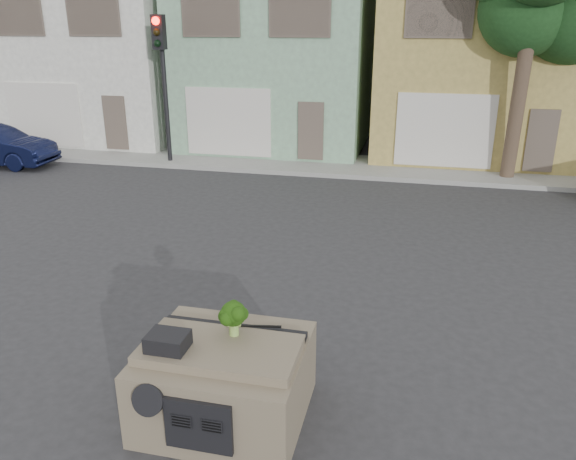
% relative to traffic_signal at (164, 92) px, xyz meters
% --- Properties ---
extents(ground_plane, '(120.00, 120.00, 0.00)m').
position_rel_traffic_signal_xyz_m(ground_plane, '(6.50, -9.50, -2.55)').
color(ground_plane, '#303033').
rests_on(ground_plane, ground).
extents(sidewalk, '(40.00, 3.00, 0.15)m').
position_rel_traffic_signal_xyz_m(sidewalk, '(6.50, 1.00, -2.47)').
color(sidewalk, gray).
rests_on(sidewalk, ground).
extents(townhouse_white, '(7.20, 8.20, 7.55)m').
position_rel_traffic_signal_xyz_m(townhouse_white, '(-4.50, 5.00, 1.23)').
color(townhouse_white, silver).
rests_on(townhouse_white, ground).
extents(townhouse_mint, '(7.20, 8.20, 7.55)m').
position_rel_traffic_signal_xyz_m(townhouse_mint, '(3.00, 5.00, 1.23)').
color(townhouse_mint, '#81AC8A').
rests_on(townhouse_mint, ground).
extents(townhouse_tan, '(7.20, 8.20, 7.55)m').
position_rel_traffic_signal_xyz_m(townhouse_tan, '(10.50, 5.00, 1.23)').
color(townhouse_tan, tan).
rests_on(townhouse_tan, ground).
extents(traffic_signal, '(0.40, 0.40, 5.10)m').
position_rel_traffic_signal_xyz_m(traffic_signal, '(0.00, 0.00, 0.00)').
color(traffic_signal, black).
rests_on(traffic_signal, ground).
extents(tree_near, '(4.40, 4.00, 8.50)m').
position_rel_traffic_signal_xyz_m(tree_near, '(11.50, 0.30, 1.70)').
color(tree_near, '#1B411B').
rests_on(tree_near, ground).
extents(car_dashboard, '(2.00, 1.80, 1.12)m').
position_rel_traffic_signal_xyz_m(car_dashboard, '(6.50, -12.50, -1.99)').
color(car_dashboard, '#726550').
rests_on(car_dashboard, ground).
extents(instrument_hump, '(0.48, 0.38, 0.20)m').
position_rel_traffic_signal_xyz_m(instrument_hump, '(5.92, -12.85, -1.33)').
color(instrument_hump, black).
rests_on(instrument_hump, car_dashboard).
extents(wiper_arm, '(0.69, 0.15, 0.02)m').
position_rel_traffic_signal_xyz_m(wiper_arm, '(6.78, -12.12, -1.42)').
color(wiper_arm, black).
rests_on(wiper_arm, car_dashboard).
extents(broccoli, '(0.50, 0.50, 0.47)m').
position_rel_traffic_signal_xyz_m(broccoli, '(6.59, -12.37, -1.19)').
color(broccoli, '#183709').
rests_on(broccoli, car_dashboard).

